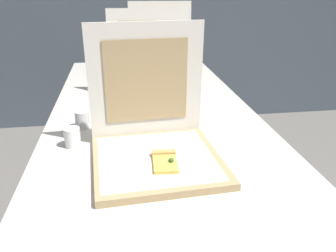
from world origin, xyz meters
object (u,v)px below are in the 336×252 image
Objects in this scene: pizza_box_middle at (150,93)px; cup_white_mid at (82,119)px; cup_white_near_center at (72,137)px; table at (157,135)px; pizza_box_back at (162,65)px; pizza_box_front at (155,142)px.

pizza_box_middle is 7.03× the size of cup_white_mid.
pizza_box_middle is 7.03× the size of cup_white_near_center.
table is 0.29m from cup_white_mid.
table is at bearing 27.31° from cup_white_near_center.
table is at bearing -94.54° from pizza_box_back.
pizza_box_back is 0.85m from cup_white_mid.
pizza_box_middle is at bearing 91.37° from table.
pizza_box_middle is at bearing 51.88° from cup_white_near_center.
cup_white_mid is (-0.28, 0.00, 0.08)m from table.
pizza_box_back is 6.86× the size of cup_white_near_center.
cup_white_near_center is (-0.26, 0.12, -0.02)m from pizza_box_front.
cup_white_mid is at bearing -113.75° from pizza_box_back.
pizza_box_front is 0.29m from cup_white_near_center.
pizza_box_front is 6.22× the size of cup_white_mid.
pizza_box_back reaches higher than cup_white_near_center.
pizza_box_back is (0.15, 1.03, 0.00)m from pizza_box_front.
cup_white_near_center is at bearing -97.14° from cup_white_mid.
table is 0.30m from pizza_box_front.
pizza_box_front reaches higher than table.
pizza_box_back is (0.12, 0.53, 0.00)m from pizza_box_middle.
pizza_box_front is at bearing -49.14° from cup_white_mid.
cup_white_mid is 0.16m from cup_white_near_center.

